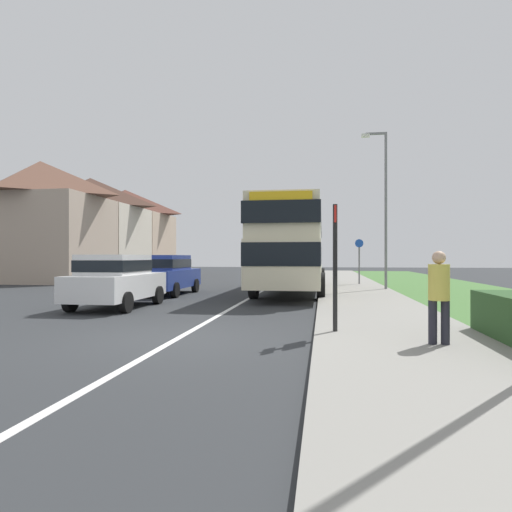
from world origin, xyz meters
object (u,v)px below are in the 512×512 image
(pedestrian_at_stop, at_px, (439,293))
(bus_stop_sign, at_px, (335,258))
(double_decker_bus, at_px, (293,244))
(parked_car_blue, at_px, (165,273))
(parked_car_white, at_px, (116,279))
(street_lamp_mid, at_px, (383,200))
(cycle_route_sign, at_px, (359,260))

(pedestrian_at_stop, bearing_deg, bus_stop_sign, 146.98)
(double_decker_bus, relative_size, parked_car_blue, 2.62)
(parked_car_white, height_order, parked_car_blue, parked_car_blue)
(parked_car_blue, relative_size, bus_stop_sign, 1.70)
(parked_car_white, relative_size, street_lamp_mid, 0.54)
(parked_car_blue, xyz_separation_m, street_lamp_mid, (9.21, 3.18, 3.26))
(double_decker_bus, xyz_separation_m, bus_stop_sign, (1.56, -10.90, -0.60))
(cycle_route_sign, height_order, street_lamp_mid, street_lamp_mid)
(bus_stop_sign, bearing_deg, parked_car_white, 147.94)
(double_decker_bus, distance_m, parked_car_white, 8.52)
(cycle_route_sign, bearing_deg, parked_car_blue, -141.00)
(parked_car_blue, height_order, cycle_route_sign, cycle_route_sign)
(parked_car_white, distance_m, parked_car_blue, 4.84)
(parked_car_white, xyz_separation_m, bus_stop_sign, (6.51, -4.08, 0.64))
(parked_car_blue, distance_m, cycle_route_sign, 10.84)
(parked_car_white, bearing_deg, pedestrian_at_stop, -32.26)
(double_decker_bus, height_order, street_lamp_mid, street_lamp_mid)
(parked_car_blue, distance_m, pedestrian_at_stop, 13.06)
(cycle_route_sign, xyz_separation_m, street_lamp_mid, (0.79, -3.64, 2.74))
(bus_stop_sign, bearing_deg, pedestrian_at_stop, -33.02)
(street_lamp_mid, bearing_deg, parked_car_white, -138.30)
(parked_car_white, xyz_separation_m, street_lamp_mid, (9.00, 8.01, 3.27))
(bus_stop_sign, bearing_deg, double_decker_bus, 98.14)
(cycle_route_sign, distance_m, street_lamp_mid, 4.62)
(pedestrian_at_stop, bearing_deg, parked_car_white, 147.74)
(cycle_route_sign, bearing_deg, street_lamp_mid, -77.71)
(double_decker_bus, height_order, cycle_route_sign, double_decker_bus)
(pedestrian_at_stop, distance_m, bus_stop_sign, 2.07)
(parked_car_blue, bearing_deg, parked_car_white, -87.51)
(parked_car_blue, bearing_deg, pedestrian_at_stop, -50.00)
(parked_car_white, distance_m, bus_stop_sign, 7.71)
(double_decker_bus, bearing_deg, street_lamp_mid, 16.46)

